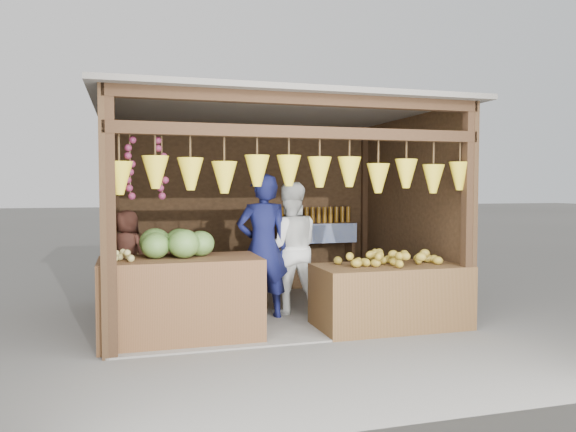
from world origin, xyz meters
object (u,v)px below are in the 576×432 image
at_px(man_standing, 263,247).
at_px(vendor_seated, 127,253).
at_px(counter_left, 181,299).
at_px(counter_right, 390,296).
at_px(woman_standing, 289,248).

bearing_deg(man_standing, vendor_seated, -9.20).
bearing_deg(counter_left, counter_right, -3.12).
relative_size(counter_left, counter_right, 0.96).
bearing_deg(counter_left, woman_standing, 30.98).
distance_m(counter_left, vendor_seated, 1.18).
relative_size(counter_right, woman_standing, 1.03).
xyz_separation_m(counter_left, counter_right, (2.40, -0.13, -0.08)).
bearing_deg(woman_standing, vendor_seated, 3.93).
xyz_separation_m(woman_standing, vendor_seated, (-2.02, 0.08, -0.01)).
bearing_deg(man_standing, counter_left, 33.28).
xyz_separation_m(man_standing, woman_standing, (0.40, 0.20, -0.05)).
relative_size(man_standing, woman_standing, 1.06).
relative_size(man_standing, vendor_seated, 1.73).
xyz_separation_m(counter_left, woman_standing, (1.47, 0.88, 0.41)).
height_order(man_standing, vendor_seated, man_standing).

